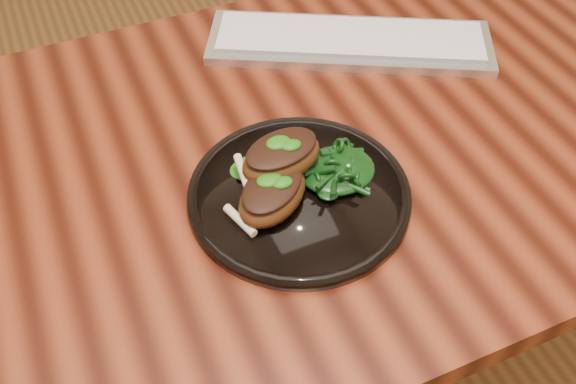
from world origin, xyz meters
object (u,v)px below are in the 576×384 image
(lamb_chop_front, at_px, (272,193))
(desk, at_px, (288,184))
(keyboard, at_px, (350,41))
(greens_heap, at_px, (338,166))
(plate, at_px, (299,195))

(lamb_chop_front, bearing_deg, desk, 57.40)
(desk, relative_size, keyboard, 3.21)
(lamb_chop_front, bearing_deg, greens_heap, 9.04)
(lamb_chop_front, bearing_deg, keyboard, 48.12)
(desk, xyz_separation_m, lamb_chop_front, (-0.07, -0.11, 0.13))
(plate, relative_size, lamb_chop_front, 2.18)
(plate, distance_m, greens_heap, 0.06)
(lamb_chop_front, relative_size, greens_heap, 1.30)
(desk, bearing_deg, greens_heap, -72.82)
(greens_heap, bearing_deg, keyboard, 59.63)
(plate, xyz_separation_m, greens_heap, (0.06, 0.01, 0.03))
(lamb_chop_front, height_order, greens_heap, lamb_chop_front)
(desk, distance_m, lamb_chop_front, 0.18)
(lamb_chop_front, bearing_deg, plate, 14.10)
(plate, distance_m, lamb_chop_front, 0.06)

